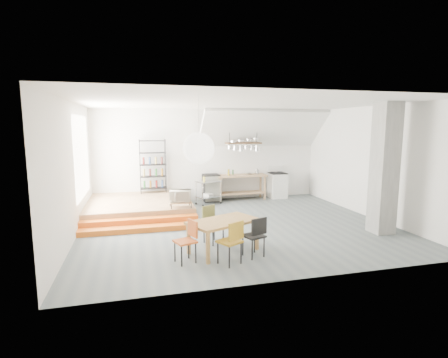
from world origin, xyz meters
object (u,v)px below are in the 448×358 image
object	(u,v)px
dining_table	(223,224)
rolling_cart	(208,189)
stove	(277,185)
mini_fridge	(211,188)

from	to	relation	value
dining_table	rolling_cart	xyz separation A→B (m)	(0.64, 4.57, -0.09)
stove	dining_table	size ratio (longest dim) A/B	0.72
rolling_cart	mini_fridge	world-z (taller)	mini_fridge
stove	dining_table	bearing A→B (deg)	-123.64
rolling_cart	mini_fridge	distance (m)	0.54
dining_table	mini_fridge	xyz separation A→B (m)	(0.84, 5.07, -0.13)
dining_table	mini_fridge	size ratio (longest dim) A/B	1.72
stove	dining_table	world-z (taller)	stove
rolling_cart	stove	bearing A→B (deg)	-14.99
mini_fridge	rolling_cart	bearing A→B (deg)	-111.80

